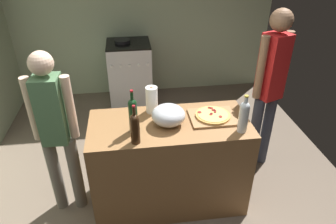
{
  "coord_description": "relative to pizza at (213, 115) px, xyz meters",
  "views": [
    {
      "loc": [
        -0.14,
        -1.49,
        2.32
      ],
      "look_at": [
        0.18,
        0.8,
        0.95
      ],
      "focal_mm": 32.77,
      "sensor_mm": 36.0,
      "label": 1
    }
  ],
  "objects": [
    {
      "name": "pizza",
      "position": [
        0.0,
        0.0,
        0.0
      ],
      "size": [
        0.31,
        0.31,
        0.03
      ],
      "color": "tan",
      "rests_on": "cutting_board"
    },
    {
      "name": "paper_towel_roll",
      "position": [
        -0.52,
        0.18,
        0.09
      ],
      "size": [
        0.11,
        0.11,
        0.25
      ],
      "color": "white",
      "rests_on": "counter"
    },
    {
      "name": "person_in_stripes",
      "position": [
        -1.34,
        0.02,
        -0.03
      ],
      "size": [
        0.38,
        0.21,
        1.57
      ],
      "color": "slate",
      "rests_on": "ground_plane"
    },
    {
      "name": "cutting_board",
      "position": [
        0.0,
        -0.0,
        -0.02
      ],
      "size": [
        0.4,
        0.32,
        0.02
      ],
      "primitive_type": "cube",
      "color": "#9E7247",
      "rests_on": "counter"
    },
    {
      "name": "counter",
      "position": [
        -0.39,
        -0.03,
        -0.48
      ],
      "size": [
        1.39,
        0.64,
        0.9
      ],
      "primitive_type": "cube",
      "color": "olive",
      "rests_on": "ground_plane"
    },
    {
      "name": "person_in_red",
      "position": [
        0.67,
        0.37,
        0.08
      ],
      "size": [
        0.36,
        0.26,
        1.74
      ],
      "color": "#383D4C",
      "rests_on": "ground_plane"
    },
    {
      "name": "kitchen_wall_rear",
      "position": [
        -0.56,
        2.47,
        0.37
      ],
      "size": [
        4.21,
        0.1,
        2.6
      ],
      "primitive_type": "cube",
      "color": "#99A889",
      "rests_on": "ground_plane"
    },
    {
      "name": "wine_bottle_amber",
      "position": [
        -0.68,
        -0.27,
        0.11
      ],
      "size": [
        0.07,
        0.07,
        0.33
      ],
      "color": "#331E0F",
      "rests_on": "counter"
    },
    {
      "name": "wine_bottle_clear",
      "position": [
        0.19,
        -0.23,
        0.12
      ],
      "size": [
        0.08,
        0.08,
        0.33
      ],
      "color": "silver",
      "rests_on": "counter"
    },
    {
      "name": "mixing_bowl",
      "position": [
        -0.4,
        -0.04,
        0.06
      ],
      "size": [
        0.29,
        0.29,
        0.17
      ],
      "color": "#B2B2B7",
      "rests_on": "counter"
    },
    {
      "name": "stove",
      "position": [
        -0.69,
        2.07,
        -0.46
      ],
      "size": [
        0.62,
        0.62,
        0.98
      ],
      "color": "#B7B7BC",
      "rests_on": "ground_plane"
    },
    {
      "name": "wine_bottle_green",
      "position": [
        -0.69,
        -0.11,
        0.13
      ],
      "size": [
        0.07,
        0.07,
        0.37
      ],
      "color": "#143819",
      "rests_on": "counter"
    },
    {
      "name": "ground_plane",
      "position": [
        -0.56,
        0.85,
        -0.94
      ],
      "size": [
        4.21,
        3.74,
        0.02
      ],
      "primitive_type": "cube",
      "color": "#6B5B4C"
    }
  ]
}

